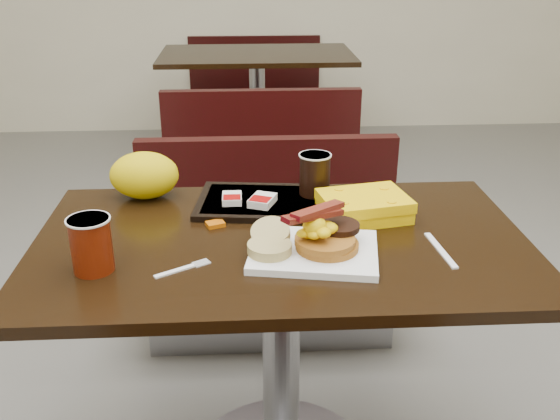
{
  "coord_description": "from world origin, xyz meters",
  "views": [
    {
      "loc": [
        -0.08,
        -1.36,
        1.43
      ],
      "look_at": [
        -0.0,
        0.01,
        0.82
      ],
      "focal_mm": 40.09,
      "sensor_mm": 36.0,
      "label": 1
    }
  ],
  "objects": [
    {
      "name": "coffee_cup_near",
      "position": [
        -0.42,
        -0.13,
        0.81
      ],
      "size": [
        0.12,
        0.12,
        0.12
      ],
      "primitive_type": "cylinder",
      "rotation": [
        0.0,
        0.0,
        -0.38
      ],
      "color": "maroon",
      "rests_on": "table_near"
    },
    {
      "name": "condiment_ketchup",
      "position": [
        0.05,
        0.12,
        0.76
      ],
      "size": [
        0.05,
        0.04,
        0.01
      ],
      "primitive_type": "cube",
      "rotation": [
        0.0,
        0.0,
        0.09
      ],
      "color": "#8C0504",
      "rests_on": "table_near"
    },
    {
      "name": "hashbrown_sleeve_right",
      "position": [
        -0.04,
        0.17,
        0.78
      ],
      "size": [
        0.08,
        0.09,
        0.02
      ],
      "primitive_type": "cube",
      "rotation": [
        0.0,
        0.0,
        -0.39
      ],
      "color": "silver",
      "rests_on": "tray"
    },
    {
      "name": "bench_near_n",
      "position": [
        0.0,
        0.7,
        0.36
      ],
      "size": [
        1.0,
        0.46,
        0.72
      ],
      "primitive_type": null,
      "color": "black",
      "rests_on": "floor"
    },
    {
      "name": "clamshell",
      "position": [
        0.22,
        0.11,
        0.78
      ],
      "size": [
        0.25,
        0.21,
        0.06
      ],
      "primitive_type": "cube",
      "rotation": [
        0.0,
        0.0,
        0.2
      ],
      "color": "#EFBA03",
      "rests_on": "table_near"
    },
    {
      "name": "bacon_strips",
      "position": [
        0.07,
        -0.09,
        0.86
      ],
      "size": [
        0.18,
        0.16,
        0.01
      ],
      "primitive_type": null,
      "rotation": [
        0.0,
        0.0,
        0.64
      ],
      "color": "#45040C",
      "rests_on": "scrambled_eggs"
    },
    {
      "name": "coffee_cup_far",
      "position": [
        0.11,
        0.24,
        0.82
      ],
      "size": [
        0.1,
        0.1,
        0.12
      ],
      "primitive_type": "cylinder",
      "rotation": [
        0.0,
        0.0,
        0.19
      ],
      "color": "black",
      "rests_on": "tray"
    },
    {
      "name": "hashbrown_sleeve_left",
      "position": [
        -0.12,
        0.2,
        0.78
      ],
      "size": [
        0.05,
        0.07,
        0.02
      ],
      "primitive_type": "cube",
      "rotation": [
        0.0,
        0.0,
        0.01
      ],
      "color": "silver",
      "rests_on": "tray"
    },
    {
      "name": "pancake_stack",
      "position": [
        0.1,
        -0.09,
        0.78
      ],
      "size": [
        0.18,
        0.18,
        0.03
      ],
      "primitive_type": "cylinder",
      "rotation": [
        0.0,
        0.0,
        0.31
      ],
      "color": "#9A5619",
      "rests_on": "platter"
    },
    {
      "name": "bench_far_n",
      "position": [
        0.0,
        3.3,
        0.36
      ],
      "size": [
        1.0,
        0.46,
        0.72
      ],
      "primitive_type": null,
      "color": "black",
      "rests_on": "floor"
    },
    {
      "name": "muffin_bottom",
      "position": [
        -0.03,
        -0.11,
        0.78
      ],
      "size": [
        0.12,
        0.12,
        0.02
      ],
      "primitive_type": "cylinder",
      "rotation": [
        0.0,
        0.0,
        -0.24
      ],
      "color": "tan",
      "rests_on": "platter"
    },
    {
      "name": "muffin_top",
      "position": [
        -0.03,
        -0.05,
        0.79
      ],
      "size": [
        0.12,
        0.12,
        0.05
      ],
      "primitive_type": "cylinder",
      "rotation": [
        0.38,
        0.0,
        -0.31
      ],
      "color": "tan",
      "rests_on": "platter"
    },
    {
      "name": "fork",
      "position": [
        -0.24,
        -0.15,
        0.75
      ],
      "size": [
        0.13,
        0.09,
        0.0
      ],
      "primitive_type": null,
      "rotation": [
        0.0,
        0.0,
        0.54
      ],
      "color": "white",
      "rests_on": "table_near"
    },
    {
      "name": "platter",
      "position": [
        0.07,
        -0.09,
        0.76
      ],
      "size": [
        0.32,
        0.27,
        0.02
      ],
      "primitive_type": "cube",
      "rotation": [
        0.0,
        0.0,
        -0.17
      ],
      "color": "white",
      "rests_on": "table_near"
    },
    {
      "name": "sausage_patty",
      "position": [
        0.13,
        -0.06,
        0.8
      ],
      "size": [
        0.12,
        0.12,
        0.01
      ],
      "primitive_type": "cylinder",
      "rotation": [
        0.0,
        0.0,
        0.32
      ],
      "color": "black",
      "rests_on": "pancake_stack"
    },
    {
      "name": "table_far",
      "position": [
        0.0,
        2.6,
        0.38
      ],
      "size": [
        1.2,
        0.7,
        0.75
      ],
      "primitive_type": null,
      "color": "black",
      "rests_on": "floor"
    },
    {
      "name": "paper_bag",
      "position": [
        -0.36,
        0.28,
        0.82
      ],
      "size": [
        0.22,
        0.18,
        0.13
      ],
      "primitive_type": "ellipsoid",
      "rotation": [
        0.0,
        0.0,
        -0.22
      ],
      "color": "#D8B807",
      "rests_on": "table_near"
    },
    {
      "name": "knife",
      "position": [
        0.37,
        -0.09,
        0.75
      ],
      "size": [
        0.03,
        0.18,
        0.0
      ],
      "primitive_type": "cube",
      "rotation": [
        0.0,
        0.0,
        -1.48
      ],
      "color": "white",
      "rests_on": "table_near"
    },
    {
      "name": "tray",
      "position": [
        -0.04,
        0.21,
        0.76
      ],
      "size": [
        0.38,
        0.29,
        0.02
      ],
      "primitive_type": "cube",
      "rotation": [
        0.0,
        0.0,
        -0.11
      ],
      "color": "black",
      "rests_on": "table_near"
    },
    {
      "name": "condiment_syrup",
      "position": [
        -0.16,
        0.08,
        0.76
      ],
      "size": [
        0.05,
        0.05,
        0.01
      ],
      "primitive_type": "cube",
      "rotation": [
        0.0,
        0.0,
        0.37
      ],
      "color": "#B25007",
      "rests_on": "table_near"
    },
    {
      "name": "scrambled_eggs",
      "position": [
        0.07,
        -0.1,
        0.82
      ],
      "size": [
        0.1,
        0.09,
        0.05
      ],
      "primitive_type": "ellipsoid",
      "rotation": [
        0.0,
        0.0,
        0.05
      ],
      "color": "#FFEC05",
      "rests_on": "pancake_stack"
    },
    {
      "name": "bench_far_s",
      "position": [
        0.0,
        1.9,
        0.36
      ],
      "size": [
        1.0,
        0.46,
        0.72
      ],
      "primitive_type": null,
      "color": "black",
      "rests_on": "floor"
    },
    {
      "name": "table_near",
      "position": [
        0.0,
        0.0,
        0.38
      ],
      "size": [
        1.2,
        0.7,
        0.75
      ],
      "primitive_type": null,
      "color": "black",
      "rests_on": "floor"
    }
  ]
}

